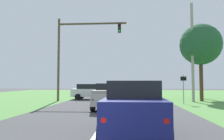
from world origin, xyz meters
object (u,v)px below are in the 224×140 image
at_px(red_suv_near, 134,106).
at_px(extra_tree_1, 200,46).
at_px(crossing_suv_far, 91,91).
at_px(traffic_light, 75,47).
at_px(keep_moving_sign, 183,85).
at_px(oak_tree_right, 201,45).
at_px(utility_pole_right, 192,52).
at_px(pickup_truck_lead, 111,96).

bearing_deg(red_suv_near, extra_tree_1, 66.23).
bearing_deg(crossing_suv_far, traffic_light, -118.01).
xyz_separation_m(traffic_light, keep_moving_sign, (10.66, -2.49, -4.04)).
xyz_separation_m(red_suv_near, oak_tree_right, (7.43, 15.71, 4.89)).
bearing_deg(keep_moving_sign, utility_pole_right, 56.12).
height_order(traffic_light, crossing_suv_far, traffic_light).
relative_size(red_suv_near, oak_tree_right, 0.61).
bearing_deg(red_suv_near, traffic_light, 111.44).
relative_size(keep_moving_sign, extra_tree_1, 0.31).
bearing_deg(keep_moving_sign, traffic_light, 166.85).
height_order(oak_tree_right, utility_pole_right, utility_pole_right).
height_order(red_suv_near, extra_tree_1, extra_tree_1).
bearing_deg(crossing_suv_far, keep_moving_sign, -28.32).
bearing_deg(traffic_light, keep_moving_sign, -13.15).
distance_m(keep_moving_sign, utility_pole_right, 4.27).
height_order(crossing_suv_far, extra_tree_1, extra_tree_1).
relative_size(red_suv_near, utility_pole_right, 0.49).
bearing_deg(red_suv_near, utility_pole_right, 66.78).
xyz_separation_m(crossing_suv_far, utility_pole_right, (10.80, -2.81, 4.09)).
relative_size(red_suv_near, keep_moving_sign, 1.87).
distance_m(pickup_truck_lead, crossing_suv_far, 10.01).
relative_size(pickup_truck_lead, traffic_light, 0.57).
xyz_separation_m(red_suv_near, traffic_light, (-5.86, 14.93, 4.68)).
relative_size(traffic_light, crossing_suv_far, 1.98).
relative_size(red_suv_near, extra_tree_1, 0.59).
xyz_separation_m(traffic_light, extra_tree_1, (14.44, 4.55, 0.65)).
height_order(oak_tree_right, crossing_suv_far, oak_tree_right).
height_order(red_suv_near, crossing_suv_far, red_suv_near).
distance_m(pickup_truck_lead, oak_tree_right, 12.84).
height_order(red_suv_near, pickup_truck_lead, red_suv_near).
height_order(pickup_truck_lead, crossing_suv_far, pickup_truck_lead).
distance_m(red_suv_near, traffic_light, 16.71).
height_order(keep_moving_sign, utility_pole_right, utility_pole_right).
height_order(traffic_light, extra_tree_1, traffic_light).
bearing_deg(red_suv_near, pickup_truck_lead, 100.54).
bearing_deg(keep_moving_sign, oak_tree_right, 51.19).
bearing_deg(traffic_light, red_suv_near, -68.56).
relative_size(traffic_light, utility_pole_right, 0.87).
distance_m(utility_pole_right, extra_tree_1, 5.52).
xyz_separation_m(keep_moving_sign, oak_tree_right, (2.63, 3.27, 4.25)).
bearing_deg(oak_tree_right, utility_pole_right, -137.18).
height_order(pickup_truck_lead, oak_tree_right, oak_tree_right).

